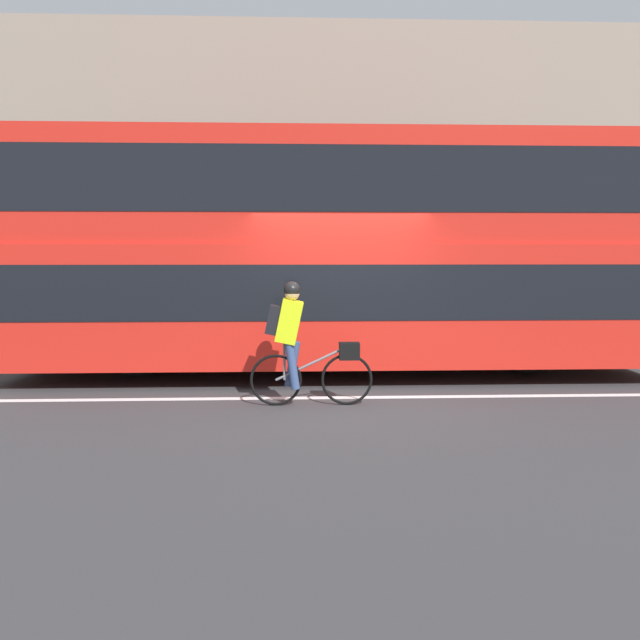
% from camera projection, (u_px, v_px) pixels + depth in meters
% --- Properties ---
extents(ground_plane, '(80.00, 80.00, 0.00)m').
position_uv_depth(ground_plane, '(343.00, 396.00, 8.55)').
color(ground_plane, '#38383A').
extents(road_center_line, '(50.00, 0.14, 0.01)m').
position_uv_depth(road_center_line, '(344.00, 397.00, 8.43)').
color(road_center_line, silver).
rests_on(road_center_line, ground_plane).
extents(sidewalk_curb, '(60.00, 1.89, 0.11)m').
position_uv_depth(sidewalk_curb, '(326.00, 344.00, 13.06)').
color(sidewalk_curb, '#A8A399').
rests_on(sidewalk_curb, ground_plane).
extents(building_facade, '(60.00, 0.30, 6.94)m').
position_uv_depth(building_facade, '(324.00, 184.00, 13.79)').
color(building_facade, gray).
rests_on(building_facade, ground_plane).
extents(bus, '(10.17, 2.50, 3.72)m').
position_uv_depth(bus, '(334.00, 246.00, 9.93)').
color(bus, black).
rests_on(bus, ground_plane).
extents(cyclist_on_bike, '(1.58, 0.32, 1.59)m').
position_uv_depth(cyclist_on_bike, '(298.00, 339.00, 7.92)').
color(cyclist_on_bike, black).
rests_on(cyclist_on_bike, ground_plane).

